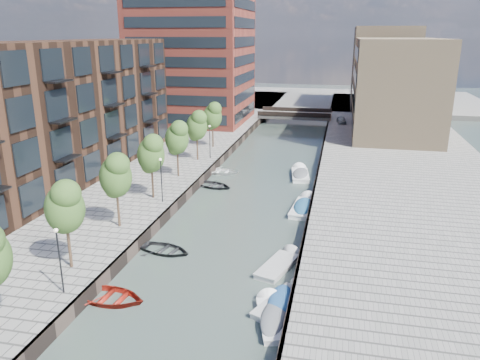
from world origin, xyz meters
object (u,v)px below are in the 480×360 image
(motorboat_2, at_px, (281,264))
(sloop_4, at_px, (214,187))
(tree_5, at_px, (197,125))
(tree_6, at_px, (212,115))
(sloop_0, at_px, (165,252))
(car, at_px, (341,120))
(tree_1, at_px, (64,205))
(tree_4, at_px, (177,137))
(bridge, at_px, (295,115))
(tree_3, at_px, (151,153))
(sloop_2, at_px, (110,300))
(motorboat_1, at_px, (272,316))
(motorboat_3, at_px, (304,207))
(tree_2, at_px, (115,174))
(sloop_3, at_px, (220,173))
(motorboat_0, at_px, (284,301))
(motorboat_4, at_px, (300,174))

(motorboat_2, bearing_deg, sloop_4, 120.15)
(tree_5, distance_m, tree_6, 7.00)
(sloop_0, xyz_separation_m, car, (12.35, 51.19, 1.58))
(tree_1, relative_size, motorboat_2, 1.22)
(tree_4, height_order, tree_5, same)
(bridge, relative_size, tree_3, 2.18)
(tree_3, distance_m, sloop_2, 17.02)
(tree_1, height_order, motorboat_1, tree_1)
(tree_6, distance_m, car, 27.52)
(bridge, relative_size, car, 3.84)
(tree_5, relative_size, tree_6, 1.00)
(tree_4, relative_size, tree_5, 1.00)
(tree_1, distance_m, motorboat_3, 22.22)
(tree_1, height_order, tree_2, same)
(tree_2, xyz_separation_m, motorboat_3, (13.93, 9.55, -5.09))
(tree_2, relative_size, sloop_3, 1.31)
(tree_4, bearing_deg, tree_2, -90.00)
(tree_4, height_order, motorboat_2, tree_4)
(tree_3, xyz_separation_m, tree_6, (0.00, 21.00, 0.00))
(sloop_3, bearing_deg, sloop_2, -176.34)
(tree_3, bearing_deg, motorboat_0, -44.54)
(sloop_0, relative_size, motorboat_0, 0.83)
(sloop_0, bearing_deg, tree_3, 39.48)
(tree_1, xyz_separation_m, sloop_0, (4.49, 5.25, -5.31))
(tree_3, xyz_separation_m, motorboat_3, (13.93, 2.55, -5.09))
(sloop_4, bearing_deg, motorboat_4, -35.91)
(motorboat_0, relative_size, car, 1.44)
(sloop_2, bearing_deg, tree_2, 26.36)
(tree_5, bearing_deg, tree_4, -90.00)
(sloop_2, distance_m, motorboat_0, 10.70)
(tree_3, distance_m, car, 45.81)
(tree_2, relative_size, motorboat_3, 1.06)
(tree_1, bearing_deg, sloop_4, 79.42)
(sloop_3, xyz_separation_m, motorboat_4, (9.26, 0.94, 0.22))
(sloop_0, xyz_separation_m, motorboat_0, (9.58, -5.10, 0.19))
(tree_6, distance_m, motorboat_3, 23.67)
(tree_1, xyz_separation_m, motorboat_4, (12.56, 27.09, -5.09))
(tree_3, distance_m, motorboat_0, 20.40)
(sloop_0, height_order, motorboat_4, motorboat_4)
(sloop_2, relative_size, motorboat_4, 0.84)
(tree_3, height_order, sloop_2, tree_3)
(motorboat_3, bearing_deg, motorboat_4, 97.39)
(motorboat_0, xyz_separation_m, motorboat_2, (-0.81, 4.85, -0.10))
(tree_6, bearing_deg, sloop_4, -74.24)
(motorboat_1, height_order, motorboat_4, motorboat_4)
(tree_6, relative_size, motorboat_3, 1.06)
(motorboat_0, bearing_deg, tree_3, 135.46)
(tree_4, height_order, tree_6, same)
(motorboat_1, distance_m, motorboat_2, 6.59)
(tree_6, relative_size, sloop_4, 1.43)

